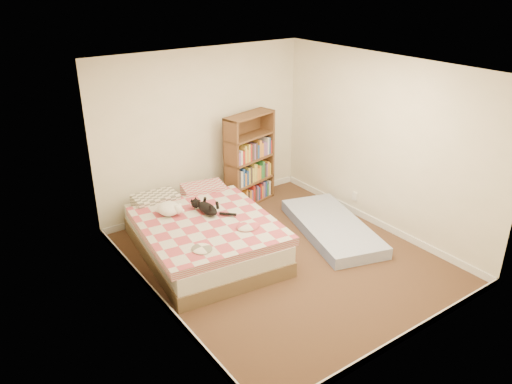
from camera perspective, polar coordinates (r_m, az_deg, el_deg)
room at (r=6.15m, az=3.25°, el=1.95°), size 3.51×4.01×2.51m
bed at (r=6.76m, az=-6.21°, el=-4.69°), size 1.84×2.40×0.60m
bookshelf at (r=8.04m, az=-0.83°, el=2.49°), size 0.96×0.51×1.49m
floor_mattress at (r=7.34m, az=8.66°, el=-4.01°), size 1.33×2.02×0.17m
black_cat at (r=6.69m, az=-5.70°, el=-1.79°), size 0.29×0.68×0.15m
white_dog at (r=6.70m, az=-9.81°, el=-1.88°), size 0.36×0.39×0.16m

